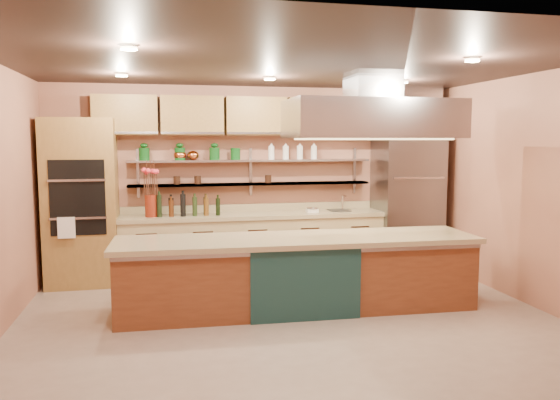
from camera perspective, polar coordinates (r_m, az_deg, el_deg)
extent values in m
cube|color=gray|center=(6.16, 1.18, -12.81)|extent=(6.00, 5.00, 0.02)
cube|color=black|center=(5.87, 1.24, 14.08)|extent=(6.00, 5.00, 0.02)
cube|color=#A3664C|center=(8.29, -2.77, 2.10)|extent=(6.00, 0.04, 2.80)
cube|color=#A3664C|center=(3.49, 10.73, -3.79)|extent=(6.00, 0.04, 2.80)
cube|color=#A3664C|center=(7.16, 25.28, 0.84)|extent=(0.04, 5.00, 2.80)
cube|color=olive|center=(7.96, -20.04, -0.25)|extent=(0.95, 0.64, 2.30)
cube|color=slate|center=(8.68, 13.13, -0.19)|extent=(0.95, 0.72, 2.10)
cube|color=tan|center=(8.11, -2.74, -4.66)|extent=(3.84, 0.64, 0.93)
cube|color=#A2A4A9|center=(8.16, -2.97, 1.68)|extent=(3.60, 0.26, 0.03)
cube|color=#A2A4A9|center=(8.14, -2.98, 4.13)|extent=(3.60, 0.26, 0.03)
cube|color=olive|center=(8.10, -2.60, 8.72)|extent=(4.60, 0.36, 0.55)
cube|color=#A2A4A9|center=(6.61, 9.58, 8.33)|extent=(2.00, 1.00, 0.45)
cube|color=#FFE5A5|center=(6.06, 0.79, 13.55)|extent=(4.00, 2.80, 0.02)
cube|color=brown|center=(6.52, 1.85, -7.65)|extent=(4.18, 1.02, 0.87)
cylinder|color=maroon|center=(7.87, -13.31, -0.60)|extent=(0.19, 0.19, 0.31)
cube|color=black|center=(7.87, -9.51, -0.54)|extent=(0.97, 0.39, 0.30)
cube|color=white|center=(8.17, 3.39, -0.95)|extent=(0.18, 0.15, 0.09)
cylinder|color=white|center=(8.41, 6.54, -0.30)|extent=(0.03, 0.03, 0.23)
ellipsoid|color=#B45629|center=(8.05, -9.08, 4.63)|extent=(0.21, 0.21, 0.14)
cylinder|color=#0D4013|center=(8.10, -4.67, 4.82)|extent=(0.15, 0.15, 0.17)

